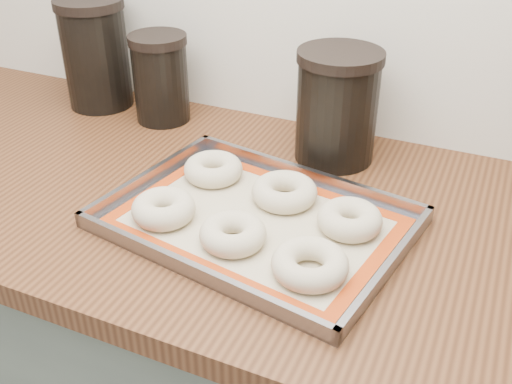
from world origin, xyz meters
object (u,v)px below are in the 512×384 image
at_px(bagel_back_right, 350,219).
at_px(canister_right, 337,106).
at_px(canister_mid, 161,78).
at_px(canister_left, 96,53).
at_px(bagel_back_left, 213,169).
at_px(bagel_front_right, 310,264).
at_px(bagel_front_left, 164,209).
at_px(bagel_front_mid, 233,234).
at_px(bagel_back_mid, 284,192).
at_px(baking_tray, 256,220).

distance_m(bagel_back_right, canister_right, 0.26).
bearing_deg(canister_mid, canister_left, 175.72).
distance_m(bagel_back_left, canister_mid, 0.30).
relative_size(bagel_front_right, bagel_back_left, 1.05).
distance_m(bagel_front_left, bagel_front_right, 0.26).
height_order(bagel_front_mid, bagel_front_right, same).
bearing_deg(bagel_back_mid, bagel_back_left, 171.90).
relative_size(bagel_back_left, bagel_back_mid, 0.95).
xyz_separation_m(bagel_front_mid, canister_right, (0.05, 0.33, 0.08)).
relative_size(baking_tray, bagel_back_mid, 4.67).
height_order(baking_tray, bagel_back_left, bagel_back_left).
bearing_deg(baking_tray, bagel_back_mid, 76.28).
xyz_separation_m(baking_tray, bagel_front_right, (0.12, -0.09, 0.02)).
xyz_separation_m(bagel_front_mid, canister_left, (-0.51, 0.36, 0.10)).
height_order(bagel_back_right, canister_right, canister_right).
distance_m(bagel_back_mid, bagel_back_right, 0.13).
height_order(canister_left, canister_mid, canister_left).
bearing_deg(canister_right, bagel_back_mid, -97.54).
bearing_deg(bagel_front_left, bagel_back_mid, 39.15).
bearing_deg(bagel_back_mid, canister_right, 82.46).
bearing_deg(bagel_back_right, canister_right, 113.26).
bearing_deg(canister_mid, bagel_back_right, -26.79).
bearing_deg(canister_right, bagel_back_left, -134.80).
relative_size(baking_tray, bagel_front_right, 4.68).
distance_m(bagel_back_left, canister_left, 0.45).
bearing_deg(bagel_back_right, bagel_back_mid, 163.74).
bearing_deg(bagel_back_mid, bagel_front_mid, -100.43).
distance_m(baking_tray, bagel_back_left, 0.16).
relative_size(bagel_back_mid, canister_right, 0.53).
xyz_separation_m(canister_left, canister_right, (0.56, -0.03, -0.01)).
relative_size(bagel_front_left, bagel_back_left, 0.98).
xyz_separation_m(bagel_front_left, canister_mid, (-0.21, 0.34, 0.07)).
distance_m(baking_tray, canister_right, 0.29).
height_order(canister_mid, canister_right, canister_right).
xyz_separation_m(bagel_front_left, bagel_back_mid, (0.16, 0.13, -0.00)).
relative_size(bagel_back_right, canister_left, 0.43).
relative_size(bagel_front_left, bagel_back_mid, 0.93).
relative_size(baking_tray, bagel_back_left, 4.91).
distance_m(bagel_back_mid, canister_left, 0.58).
bearing_deg(bagel_front_mid, bagel_back_left, 125.83).
bearing_deg(bagel_front_left, bagel_front_right, -8.02).
relative_size(bagel_front_left, canister_mid, 0.55).
xyz_separation_m(bagel_front_left, canister_right, (0.18, 0.32, 0.08)).
bearing_deg(bagel_front_right, baking_tray, 143.97).
bearing_deg(bagel_back_left, bagel_front_mid, -54.17).
bearing_deg(bagel_front_right, bagel_back_right, 81.34).
height_order(bagel_back_mid, canister_left, canister_left).
relative_size(bagel_front_right, bagel_back_right, 1.08).
bearing_deg(bagel_front_left, bagel_back_right, 18.13).
height_order(baking_tray, bagel_back_right, bagel_back_right).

